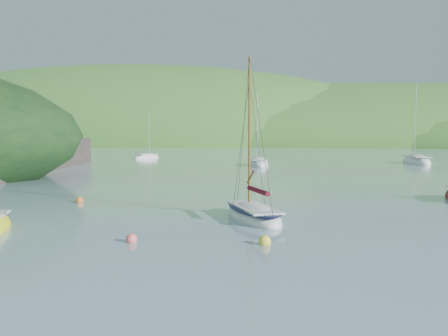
# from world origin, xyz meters

# --- Properties ---
(ground) EXTENTS (700.00, 700.00, 0.00)m
(ground) POSITION_xyz_m (0.00, 0.00, 0.00)
(ground) COLOR slate
(ground) RESTS_ON ground
(shoreline_hills) EXTENTS (690.00, 135.00, 56.00)m
(shoreline_hills) POSITION_xyz_m (-9.66, 172.42, 0.00)
(shoreline_hills) COLOR #316F2A
(shoreline_hills) RESTS_ON ground
(daysailer_white) EXTENTS (4.24, 6.15, 8.89)m
(daysailer_white) POSITION_xyz_m (1.06, 6.14, 0.21)
(daysailer_white) COLOR white
(daysailer_white) RESTS_ON ground
(distant_sloop_a) EXTENTS (3.74, 7.64, 10.44)m
(distant_sloop_a) POSITION_xyz_m (-1.54, 46.16, 0.18)
(distant_sloop_a) COLOR white
(distant_sloop_a) RESTS_ON ground
(distant_sloop_b) EXTENTS (3.42, 8.64, 12.12)m
(distant_sloop_b) POSITION_xyz_m (20.05, 53.45, 0.20)
(distant_sloop_b) COLOR white
(distant_sloop_b) RESTS_ON ground
(distant_sloop_c) EXTENTS (4.13, 6.07, 8.19)m
(distant_sloop_c) POSITION_xyz_m (-20.80, 60.17, 0.15)
(distant_sloop_c) COLOR white
(distant_sloop_c) RESTS_ON ground
(mooring_buoys) EXTENTS (22.48, 10.81, 0.50)m
(mooring_buoys) POSITION_xyz_m (0.23, 5.11, 0.12)
(mooring_buoys) COLOR yellow
(mooring_buoys) RESTS_ON ground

